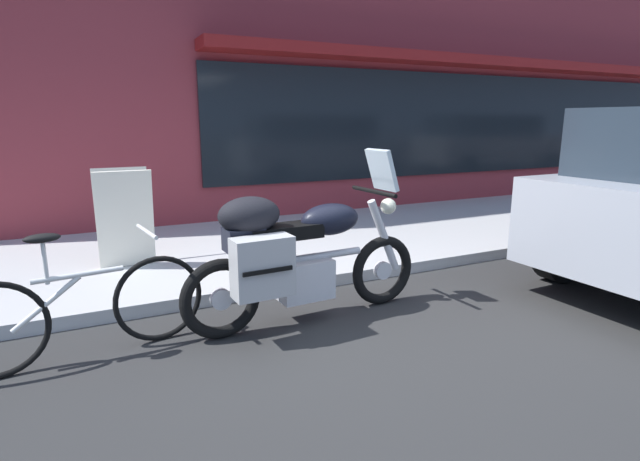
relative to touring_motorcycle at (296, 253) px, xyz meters
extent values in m
plane|color=#2B2B2B|center=(0.31, -0.34, -0.60)|extent=(80.00, 80.00, 0.00)
cube|color=maroon|center=(9.03, 3.99, 3.33)|extent=(25.44, 0.35, 7.86)
cube|color=black|center=(9.03, 3.79, 0.95)|extent=(17.81, 0.06, 1.80)
cube|color=maroon|center=(9.03, 3.57, 2.05)|extent=(17.81, 0.60, 0.16)
torus|color=black|center=(0.88, 0.08, -0.29)|extent=(0.63, 0.12, 0.63)
cylinder|color=silver|center=(0.88, 0.08, -0.29)|extent=(0.16, 0.07, 0.16)
torus|color=black|center=(-0.62, 0.00, -0.29)|extent=(0.63, 0.12, 0.63)
cylinder|color=silver|center=(-0.62, 0.00, -0.29)|extent=(0.16, 0.07, 0.16)
cube|color=silver|center=(0.08, 0.04, -0.24)|extent=(0.45, 0.32, 0.32)
cylinder|color=silver|center=(0.13, 0.04, -0.07)|extent=(0.97, 0.11, 0.06)
ellipsoid|color=black|center=(0.33, 0.05, 0.23)|extent=(0.53, 0.31, 0.26)
cube|color=black|center=(-0.09, 0.03, 0.17)|extent=(0.61, 0.27, 0.11)
cube|color=black|center=(-0.42, 0.01, 0.15)|extent=(0.29, 0.23, 0.18)
cylinder|color=silver|center=(0.88, 0.08, 0.03)|extent=(0.35, 0.09, 0.67)
cylinder|color=black|center=(0.76, 0.07, 0.43)|extent=(0.07, 0.62, 0.04)
cube|color=silver|center=(0.84, 0.08, 0.61)|extent=(0.16, 0.33, 0.35)
sphere|color=#EAEACC|center=(0.92, 0.08, 0.29)|extent=(0.14, 0.14, 0.14)
cube|color=#B0B0B0|center=(-0.36, -0.22, -0.01)|extent=(0.45, 0.22, 0.44)
cube|color=black|center=(-0.36, -0.33, -0.01)|extent=(0.37, 0.03, 0.03)
ellipsoid|color=black|center=(-0.37, 0.02, 0.33)|extent=(0.50, 0.34, 0.28)
torus|color=black|center=(-1.04, 0.18, -0.27)|extent=(0.65, 0.13, 0.66)
cylinder|color=silver|center=(-1.55, 0.10, 0.01)|extent=(0.57, 0.12, 0.04)
cylinder|color=silver|center=(-1.76, 0.07, -0.15)|extent=(0.45, 0.10, 0.33)
cylinder|color=silver|center=(-1.74, 0.08, 0.13)|extent=(0.03, 0.03, 0.30)
ellipsoid|color=black|center=(-1.74, 0.08, 0.29)|extent=(0.23, 0.13, 0.06)
cylinder|color=silver|center=(-1.09, 0.17, 0.25)|extent=(0.10, 0.48, 0.03)
cylinder|color=black|center=(2.89, -0.17, -0.27)|extent=(0.66, 0.23, 0.66)
cube|color=silver|center=(-1.11, 1.82, 0.03)|extent=(0.55, 0.21, 1.02)
cube|color=silver|center=(-1.11, 2.04, 0.03)|extent=(0.55, 0.21, 1.02)
camera|label=1|loc=(-1.46, -3.43, 1.02)|focal=27.37mm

